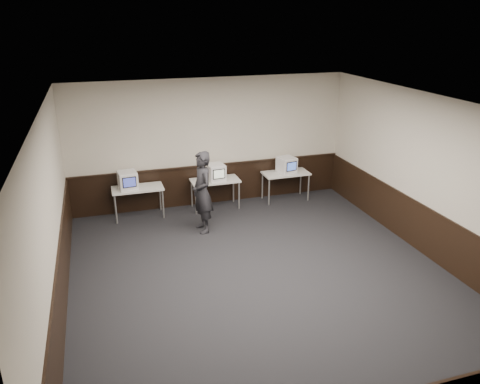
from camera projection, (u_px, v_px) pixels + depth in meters
name	position (u px, v px, depth m)	size (l,w,h in m)	color
floor	(264.00, 279.00, 8.68)	(8.00, 8.00, 0.00)	black
ceiling	(267.00, 107.00, 7.53)	(8.00, 8.00, 0.00)	white
back_wall	(210.00, 143.00, 11.67)	(7.00, 7.00, 0.00)	beige
front_wall	(407.00, 346.00, 4.54)	(7.00, 7.00, 0.00)	beige
left_wall	(50.00, 225.00, 7.14)	(8.00, 8.00, 0.00)	beige
right_wall	(435.00, 180.00, 9.07)	(8.00, 8.00, 0.00)	beige
wainscot_back	(212.00, 184.00, 12.05)	(6.98, 0.04, 1.00)	black
wainscot_left	(62.00, 286.00, 7.53)	(0.04, 7.98, 1.00)	black
wainscot_right	(426.00, 231.00, 9.46)	(0.04, 7.98, 1.00)	black
wainscot_rail	(211.00, 165.00, 11.84)	(6.98, 0.06, 0.04)	black
desk_left	(138.00, 190.00, 11.12)	(1.20, 0.60, 0.75)	silver
desk_center	(215.00, 182.00, 11.64)	(1.20, 0.60, 0.75)	silver
desk_right	(286.00, 175.00, 12.17)	(1.20, 0.60, 0.75)	silver
emac_left	(128.00, 180.00, 10.95)	(0.47, 0.49, 0.42)	white
emac_center	(216.00, 172.00, 11.52)	(0.45, 0.47, 0.41)	white
emac_right	(287.00, 165.00, 12.07)	(0.50, 0.51, 0.41)	white
person	(202.00, 192.00, 10.31)	(0.68, 0.44, 1.85)	black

